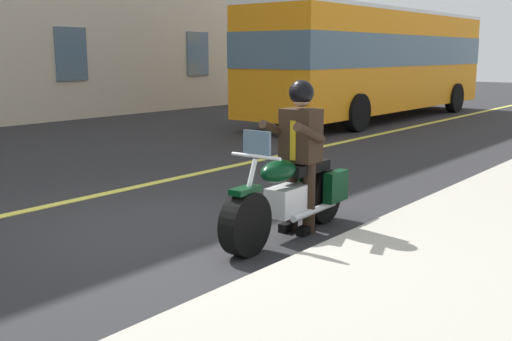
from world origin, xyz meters
TOP-DOWN VIEW (x-y plane):
  - ground_plane at (0.00, 0.00)m, footprint 80.00×80.00m
  - lane_center_stripe at (0.00, -2.00)m, footprint 60.00×0.16m
  - motorcycle_main at (-0.77, 1.32)m, footprint 2.22×0.66m
  - rider_main at (-0.95, 1.31)m, footprint 0.64×0.57m
  - bus_near at (-12.66, -3.94)m, footprint 11.05×2.70m

SIDE VIEW (x-z plane):
  - ground_plane at x=0.00m, z-range 0.00..0.00m
  - lane_center_stripe at x=0.00m, z-range 0.00..0.01m
  - motorcycle_main at x=-0.77m, z-range -0.18..1.08m
  - rider_main at x=-0.95m, z-range 0.17..1.91m
  - bus_near at x=-12.66m, z-range 0.22..3.52m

